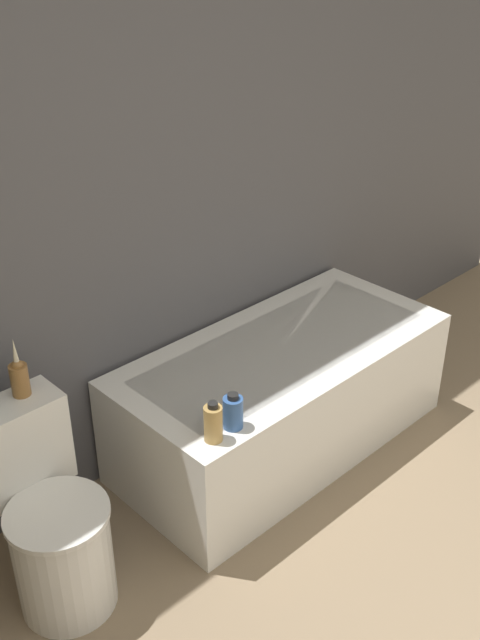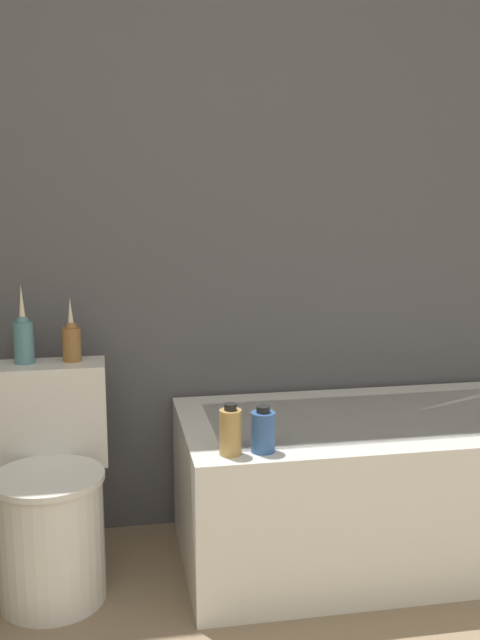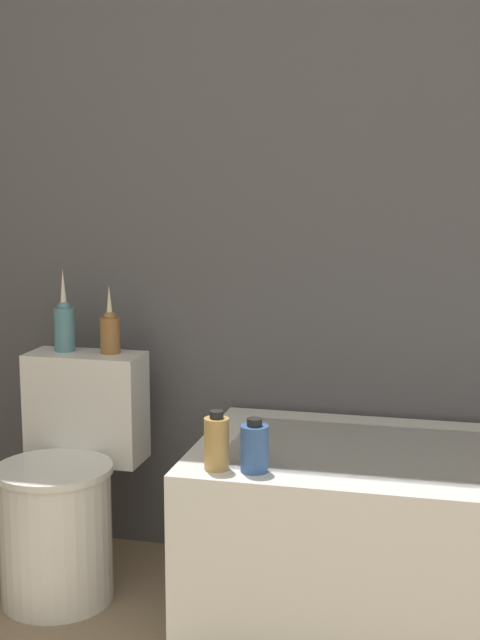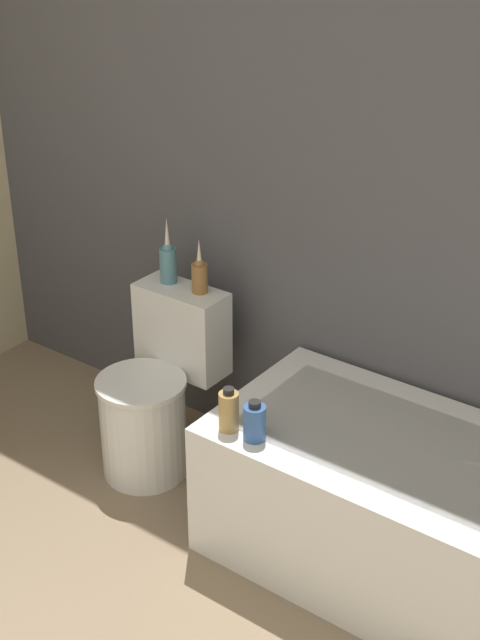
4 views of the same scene
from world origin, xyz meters
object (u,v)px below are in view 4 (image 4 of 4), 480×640
Objects in this scene: shampoo_bottle_short at (255,422)px; shampoo_bottle_tall at (229,411)px; bathtub at (432,522)px; vase_silver at (200,274)px; toilet at (156,395)px; vase_gold at (168,261)px.

shampoo_bottle_tall is at bearing -176.88° from shampoo_bottle_short.
vase_silver reaches higher than bathtub.
shampoo_bottle_short is (0.58, -0.44, -0.21)m from vase_silver.
bathtub is at bearing 0.72° from toilet.
bathtub is 10.55× the size of shampoo_bottle_short.
shampoo_bottle_short is at bearing -30.87° from vase_gold.
shampoo_bottle_short is (0.74, -0.44, -0.23)m from vase_gold.
vase_gold is (-0.08, 0.20, 0.50)m from toilet.
bathtub is 1.21m from toilet.
toilet is at bearing 155.83° from shampoo_bottle_tall.
shampoo_bottle_tall is at bearing -43.13° from vase_silver.
vase_silver is at bearing 142.67° from shampoo_bottle_short.
toilet is 0.53m from vase_silver.
vase_gold is 1.88× the size of shampoo_bottle_short.
toilet is 3.25× the size of vase_silver.
vase_silver reaches higher than shampoo_bottle_short.
shampoo_bottle_tall is 0.10m from shampoo_bottle_short.
vase_silver is at bearing 170.78° from bathtub.
bathtub is 6.88× the size of vase_silver.
shampoo_bottle_tall is 1.11× the size of shampoo_bottle_short.
shampoo_bottle_tall is (0.48, -0.45, -0.21)m from vase_silver.
toilet is at bearing -111.88° from vase_silver.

